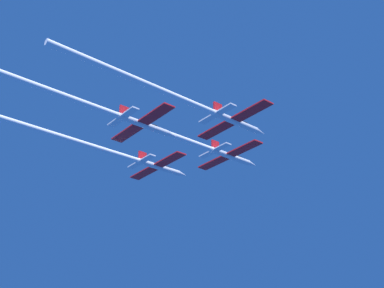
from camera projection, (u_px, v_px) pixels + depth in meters
name	position (u px, v px, depth m)	size (l,w,h in m)	color
jet_lead	(192.00, 142.00, 110.94)	(20.14, 49.97, 3.34)	white
jet_left_wing	(113.00, 153.00, 112.68)	(20.14, 52.32, 3.34)	white
jet_right_wing	(189.00, 102.00, 94.71)	(20.14, 51.07, 3.34)	white
jet_slot	(81.00, 102.00, 94.28)	(20.14, 56.24, 3.34)	white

